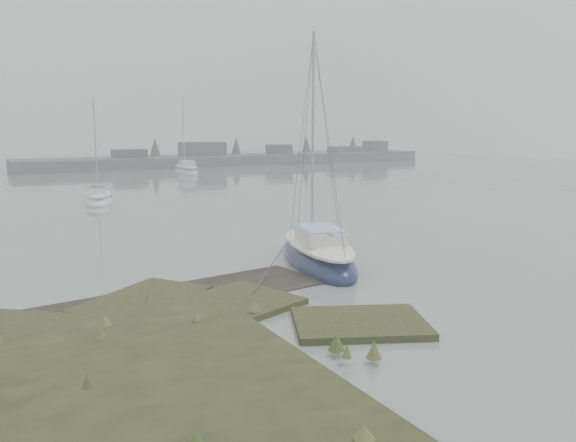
# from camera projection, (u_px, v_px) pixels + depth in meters

# --- Properties ---
(ground) EXTENTS (160.00, 160.00, 0.00)m
(ground) POSITION_uv_depth(u_px,v_px,m) (101.00, 201.00, 40.96)
(ground) COLOR slate
(ground) RESTS_ON ground
(far_shoreline) EXTENTS (60.00, 8.00, 4.15)m
(far_shoreline) POSITION_uv_depth(u_px,v_px,m) (245.00, 158.00, 81.27)
(far_shoreline) COLOR #4C4F51
(far_shoreline) RESTS_ON ground
(sailboat_main) EXTENTS (4.10, 7.19, 9.64)m
(sailboat_main) POSITION_uv_depth(u_px,v_px,m) (318.00, 256.00, 22.01)
(sailboat_main) COLOR #0D193A
(sailboat_main) RESTS_ON ground
(sailboat_white) EXTENTS (2.95, 5.78, 7.79)m
(sailboat_white) POSITION_uv_depth(u_px,v_px,m) (98.00, 200.00, 39.74)
(sailboat_white) COLOR white
(sailboat_white) RESTS_ON ground
(sailboat_far_b) EXTENTS (3.05, 7.04, 9.63)m
(sailboat_far_b) POSITION_uv_depth(u_px,v_px,m) (186.00, 171.00, 64.86)
(sailboat_far_b) COLOR silver
(sailboat_far_b) RESTS_ON ground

